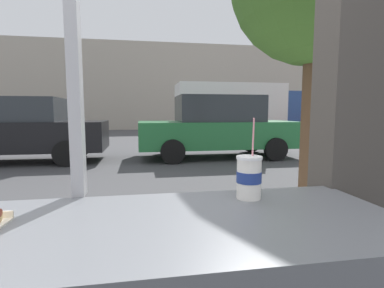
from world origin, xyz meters
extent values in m
plane|color=#424244|center=(0.00, 8.00, 0.00)|extent=(60.00, 60.00, 0.00)
cube|color=gray|center=(0.00, 1.60, 0.05)|extent=(16.00, 2.80, 0.10)
cube|color=#404245|center=(0.00, 0.03, 0.98)|extent=(2.30, 0.02, 0.02)
cube|color=#423D38|center=(1.33, 0.08, 1.45)|extent=(0.40, 0.20, 2.90)
cube|color=#9E9EA3|center=(0.00, 0.08, 1.74)|extent=(0.05, 0.08, 1.49)
cube|color=#A89E8E|center=(0.00, 21.84, 3.24)|extent=(28.00, 1.20, 6.48)
cylinder|color=silver|center=(0.70, -0.09, 1.07)|extent=(0.10, 0.10, 0.16)
cylinder|color=navy|center=(0.70, -0.09, 1.08)|extent=(0.10, 0.10, 0.05)
cylinder|color=black|center=(0.70, -0.09, 1.15)|extent=(0.09, 0.09, 0.01)
cylinder|color=white|center=(0.70, -0.09, 1.16)|extent=(0.11, 0.11, 0.01)
cylinder|color=pink|center=(0.71, -0.10, 1.23)|extent=(0.02, 0.05, 0.20)
cube|color=black|center=(-2.95, 7.21, 0.70)|extent=(4.50, 1.70, 0.77)
cube|color=#282D33|center=(-3.00, 7.21, 1.40)|extent=(2.34, 1.50, 0.63)
cylinder|color=black|center=(-1.55, 8.06, 0.32)|extent=(0.64, 0.18, 0.64)
cylinder|color=black|center=(-1.55, 6.36, 0.32)|extent=(0.64, 0.18, 0.64)
cube|color=#236B38|center=(2.48, 7.21, 0.69)|extent=(4.58, 1.87, 0.74)
cube|color=#282D33|center=(2.51, 7.21, 1.43)|extent=(2.38, 1.64, 0.74)
cylinder|color=black|center=(3.90, 8.14, 0.32)|extent=(0.64, 0.18, 0.64)
cylinder|color=black|center=(3.90, 6.28, 0.32)|extent=(0.64, 0.18, 0.64)
cylinder|color=black|center=(1.07, 8.14, 0.32)|extent=(0.64, 0.18, 0.64)
cylinder|color=black|center=(1.07, 6.28, 0.32)|extent=(0.64, 0.18, 0.64)
cylinder|color=black|center=(7.26, 8.14, 0.32)|extent=(0.64, 0.18, 0.64)
cylinder|color=black|center=(7.26, 6.27, 0.32)|extent=(0.64, 0.18, 0.64)
cube|color=silver|center=(4.64, 13.11, 1.58)|extent=(5.21, 2.20, 2.26)
cube|color=navy|center=(8.04, 13.11, 1.40)|extent=(1.90, 2.10, 1.90)
cylinder|color=black|center=(8.04, 14.16, 0.45)|extent=(0.90, 0.24, 0.90)
cylinder|color=black|center=(8.04, 12.06, 0.45)|extent=(0.90, 0.24, 0.90)
cylinder|color=black|center=(3.67, 14.21, 0.45)|extent=(0.90, 0.24, 0.90)
cylinder|color=black|center=(3.67, 12.01, 0.45)|extent=(0.90, 0.24, 0.90)
cylinder|color=#282E3B|center=(1.69, 0.90, 0.52)|extent=(0.14, 0.14, 0.84)
cylinder|color=#282E3B|center=(1.87, 0.90, 0.52)|extent=(0.14, 0.14, 0.84)
cylinder|color=#54715A|center=(1.78, 0.90, 1.22)|extent=(0.32, 0.32, 0.56)
sphere|color=tan|center=(1.78, 0.90, 1.62)|extent=(0.22, 0.22, 0.22)
cylinder|color=brown|center=(2.52, 2.43, 1.16)|extent=(0.25, 0.25, 2.11)
camera|label=1|loc=(0.27, -1.22, 1.35)|focal=27.58mm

